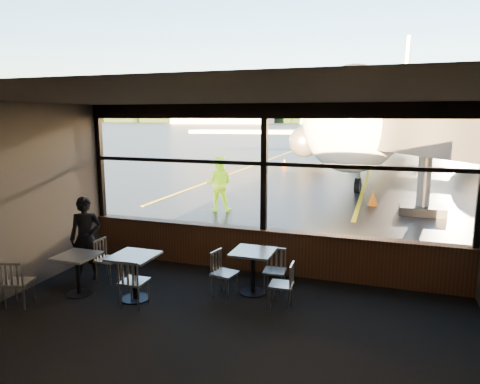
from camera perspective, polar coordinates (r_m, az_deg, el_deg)
The scene contains 30 objects.
ground_plane at distance 128.39m, azimuth 17.84°, elevation 8.11°, with size 520.00×520.00×0.00m, color black.
carpet_floor at distance 6.64m, azimuth -4.30°, elevation -19.12°, with size 8.00×6.00×0.01m, color black.
ceiling at distance 5.81m, azimuth -4.76°, elevation 12.54°, with size 8.00×6.00×0.04m, color #38332D.
wall_back at distance 3.60m, azimuth -24.40°, elevation -15.44°, with size 8.00×0.04×3.50m, color #4E463E.
window_sill at distance 9.08m, azimuth 3.12°, elevation -7.89°, with size 8.00×0.28×0.90m, color #4E2B17.
window_header at distance 8.64m, azimuth 3.31°, elevation 10.73°, with size 8.00×0.18×0.30m, color black.
mullion_left at distance 10.46m, azimuth -18.14°, elevation 3.82°, with size 0.12×0.12×2.60m, color black.
mullion_centre at distance 8.70m, azimuth 3.23°, elevation 3.14°, with size 0.12×0.12×2.60m, color black.
window_transom at distance 8.69m, azimuth 3.24°, elevation 3.79°, with size 8.00×0.10×0.08m, color black.
airliner at distance 30.90m, azimuth 19.48°, elevation 13.61°, with size 29.83×35.79×10.94m, color white, non-canonical shape.
jet_bridge at distance 13.92m, azimuth 24.12°, elevation 5.36°, with size 8.69×10.63×4.64m, color #2A2A2C, non-canonical shape.
cafe_table_near at distance 8.02m, azimuth 1.74°, elevation -10.64°, with size 0.75×0.75×0.82m, color gray, non-canonical shape.
cafe_table_mid at distance 7.98m, azimuth -13.86°, elevation -11.00°, with size 0.76×0.76×0.83m, color gray, non-canonical shape.
cafe_table_left at distance 8.51m, azimuth -20.78°, elevation -10.29°, with size 0.69×0.69×0.76m, color gray, non-canonical shape.
chair_near_e at distance 7.49m, azimuth 5.53°, elevation -12.27°, with size 0.44×0.44×0.81m, color beige, non-canonical shape.
chair_near_w at distance 7.90m, azimuth -2.05°, elevation -10.86°, with size 0.46×0.46×0.85m, color #B3AEA2, non-canonical shape.
chair_near_n at distance 8.06m, azimuth 4.64°, elevation -10.54°, with size 0.45×0.45×0.83m, color beige, non-canonical shape.
chair_mid_s at distance 7.72m, azimuth -13.91°, elevation -11.57°, with size 0.48×0.48×0.88m, color #B9B3A7, non-canonical shape.
chair_mid_w at distance 8.97m, azimuth -17.14°, elevation -8.69°, with size 0.47×0.47×0.86m, color #B6B0A5, non-canonical shape.
chair_left_s at distance 8.43m, azimuth -27.40°, elevation -10.67°, with size 0.46×0.46×0.85m, color #B7B2A5, non-canonical shape.
passenger at distance 9.12m, azimuth -19.86°, elevation -5.84°, with size 0.61×0.40×1.69m, color black.
ground_crew at distance 14.75m, azimuth -2.86°, elevation 1.08°, with size 0.92×0.72×1.90m, color #BFF219.
cone_nose at distance 16.51m, azimuth 17.30°, elevation -0.80°, with size 0.39×0.39×0.54m, color #F44907.
cone_wing at distance 28.33m, azimuth 5.94°, elevation 3.94°, with size 0.38×0.38×0.52m, color #E45007.
hangar_left at distance 201.74m, azimuth -2.36°, elevation 10.67°, with size 45.00×18.00×11.00m, color silver, non-canonical shape.
hangar_mid at distance 193.35m, azimuth 18.30°, elevation 10.06°, with size 38.00×15.00×10.00m, color silver, non-canonical shape.
fuel_tank_a at distance 193.05m, azimuth 9.19°, elevation 9.84°, with size 8.00×8.00×6.00m, color silver.
fuel_tank_b at distance 191.63m, azimuth 12.18°, elevation 9.74°, with size 8.00×8.00×6.00m, color silver.
fuel_tank_c at distance 190.73m, azimuth 15.21°, elevation 9.62°, with size 8.00×8.00×6.00m, color silver.
treeline at distance 218.36m, azimuth 18.39°, elevation 10.26°, with size 360.00×3.00×12.00m, color black.
Camera 1 is at (2.30, -8.33, 3.24)m, focal length 32.00 mm.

